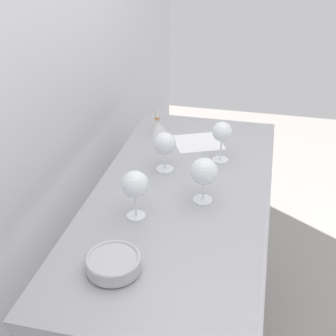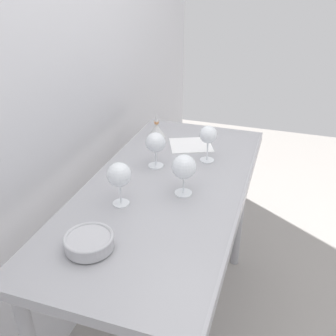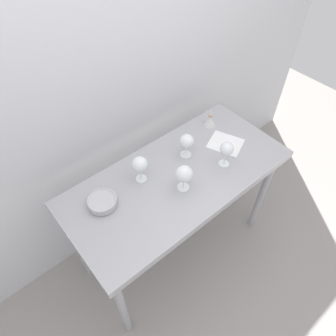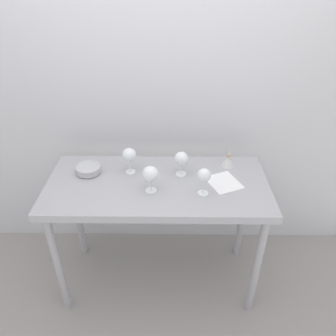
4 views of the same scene
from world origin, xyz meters
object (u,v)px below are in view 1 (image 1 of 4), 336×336
Objects in this scene: wine_glass_far_right at (165,144)px; wine_glass_near_center at (204,172)px; tasting_bowl at (114,263)px; decanter_funnel at (157,126)px; tasting_sheet_upper at (198,142)px; wine_glass_near_right at (222,133)px; wine_glass_far_left at (135,185)px.

wine_glass_near_center reaches higher than wine_glass_far_right.
wine_glass_far_right reaches higher than tasting_bowl.
wine_glass_far_right is 0.35m from decanter_funnel.
wine_glass_near_right is at bearing -162.80° from tasting_sheet_upper.
tasting_sheet_upper is (0.45, 0.10, -0.12)m from wine_glass_near_center.
tasting_sheet_upper is at bearing 11.85° from wine_glass_near_center.
wine_glass_far_right is 0.96× the size of wine_glass_near_center.
wine_glass_far_left reaches higher than wine_glass_far_right.
wine_glass_far_right is 0.25m from wine_glass_near_right.
wine_glass_near_center is at bearing -54.65° from wine_glass_far_left.
tasting_sheet_upper is 0.88m from tasting_bowl.
wine_glass_near_center is at bearing 175.58° from wine_glass_near_right.
tasting_sheet_upper is at bearing -6.48° from tasting_bowl.
wine_glass_near_right is 0.52m from wine_glass_far_left.
tasting_sheet_upper is at bearing -104.89° from decanter_funnel.
wine_glass_near_center is 0.59m from decanter_funnel.
wine_glass_far_left reaches higher than decanter_funnel.
tasting_sheet_upper is (0.27, -0.09, -0.11)m from wine_glass_far_right.
tasting_bowl is 1.26× the size of decanter_funnel.
decanter_funnel is (0.93, 0.10, 0.01)m from tasting_bowl.
wine_glass_near_center reaches higher than tasting_sheet_upper.
wine_glass_far_left is at bearing 125.35° from wine_glass_near_center.
tasting_sheet_upper is (0.60, -0.11, -0.12)m from wine_glass_far_left.
wine_glass_near_center is at bearing -24.87° from tasting_bowl.
tasting_bowl is at bearing -173.73° from decanter_funnel.
wine_glass_near_center is at bearing -135.22° from wine_glass_far_right.
wine_glass_far_left is (-0.15, 0.21, 0.01)m from wine_glass_near_center.
wine_glass_far_left reaches higher than tasting_sheet_upper.
wine_glass_far_right reaches higher than tasting_sheet_upper.
wine_glass_far_right is at bearing 121.33° from wine_glass_near_right.
wine_glass_near_right is 0.77m from tasting_bowl.
wine_glass_near_center is 1.33× the size of decanter_funnel.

